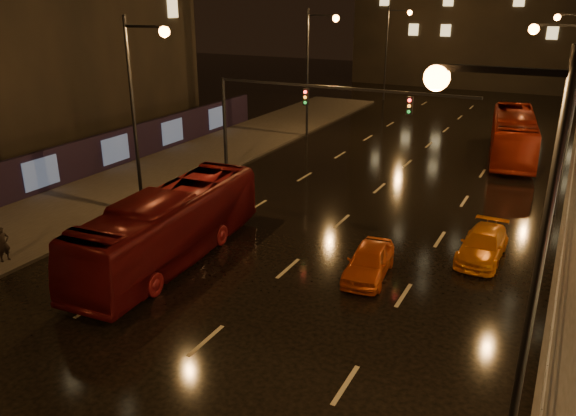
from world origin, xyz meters
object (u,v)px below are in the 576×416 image
Objects in this scene: bus_curb at (513,135)px; taxi_near at (369,261)px; bus_red at (170,226)px; taxi_far at (483,245)px; pedestrian_a at (3,244)px.

bus_curb is 22.33m from taxi_near.
bus_red is 13.58m from taxi_far.
taxi_near is 15.47m from pedestrian_a.
taxi_near is at bearing 12.06° from bus_red.
bus_curb is 32.93m from pedestrian_a.
bus_curb reaches higher than taxi_far.
bus_red is 7.32× the size of pedestrian_a.
bus_curb is 7.56× the size of pedestrian_a.
bus_curb reaches higher than bus_red.
pedestrian_a is at bearing -163.38° from taxi_near.
bus_red is 2.87× the size of taxi_near.
pedestrian_a is (-18.09, -9.92, 0.30)m from taxi_far.
bus_curb is at bearing 61.48° from bus_red.
bus_curb is 2.73× the size of taxi_far.
bus_red is at bearing -169.74° from taxi_near.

